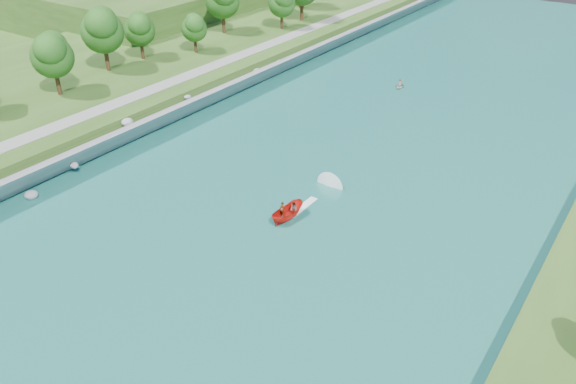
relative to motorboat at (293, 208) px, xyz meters
The scene contains 8 objects.
ground 9.32m from the motorboat, 104.72° to the right, with size 260.00×260.00×0.00m, color #2D5119.
river_water 11.31m from the motorboat, 102.07° to the left, with size 55.00×240.00×0.10m, color #185D51.
berm_west 53.51m from the motorboat, 168.11° to the left, with size 45.00×240.00×3.50m, color #2D5119.
riprap_bank 30.05m from the motorboat, 159.91° to the left, with size 3.76×236.00×4.05m.
riverside_path 36.66m from the motorboat, 162.45° to the left, with size 3.00×200.00×0.10m, color gray.
trees_west 45.63m from the motorboat, behind, with size 15.49×153.17×13.80m.
motorboat is the anchor object (origin of this frame).
raft 44.50m from the motorboat, 100.19° to the left, with size 2.25×2.84×1.47m.
Camera 1 is at (31.77, -34.15, 33.85)m, focal length 35.00 mm.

